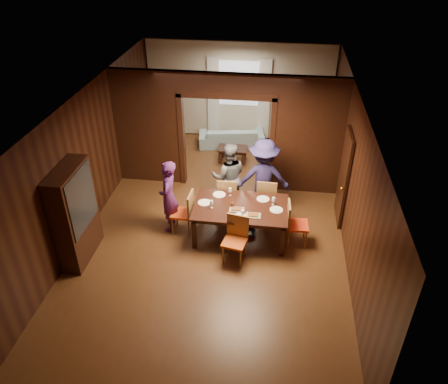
# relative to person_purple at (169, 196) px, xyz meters

# --- Properties ---
(floor) EXTENTS (9.00, 9.00, 0.00)m
(floor) POSITION_rel_person_purple_xyz_m (0.98, 0.35, -0.81)
(floor) COLOR #543317
(floor) RESTS_ON ground
(ceiling) EXTENTS (5.50, 9.00, 0.02)m
(ceiling) POSITION_rel_person_purple_xyz_m (0.98, 0.35, 2.09)
(ceiling) COLOR silver
(ceiling) RESTS_ON room_walls
(room_walls) EXTENTS (5.52, 9.01, 2.90)m
(room_walls) POSITION_rel_person_purple_xyz_m (0.98, 2.24, 0.69)
(room_walls) COLOR black
(room_walls) RESTS_ON floor
(person_purple) EXTENTS (0.43, 0.62, 1.63)m
(person_purple) POSITION_rel_person_purple_xyz_m (0.00, 0.00, 0.00)
(person_purple) COLOR #511E59
(person_purple) RESTS_ON floor
(person_grey) EXTENTS (0.89, 0.75, 1.65)m
(person_grey) POSITION_rel_person_purple_xyz_m (1.16, 0.96, 0.01)
(person_grey) COLOR #58595F
(person_grey) RESTS_ON floor
(person_navy) EXTENTS (1.25, 0.79, 1.84)m
(person_navy) POSITION_rel_person_purple_xyz_m (1.95, 0.84, 0.11)
(person_navy) COLOR #221C47
(person_navy) RESTS_ON floor
(sofa) EXTENTS (2.01, 1.06, 0.56)m
(sofa) POSITION_rel_person_purple_xyz_m (0.84, 4.20, -0.53)
(sofa) COLOR #9ABFCA
(sofa) RESTS_ON floor
(serving_bowl) EXTENTS (0.35, 0.35, 0.09)m
(serving_bowl) POSITION_rel_person_purple_xyz_m (1.70, -0.00, -0.01)
(serving_bowl) COLOR black
(serving_bowl) RESTS_ON dining_table
(dining_table) EXTENTS (1.95, 1.21, 0.76)m
(dining_table) POSITION_rel_person_purple_xyz_m (1.55, -0.10, -0.43)
(dining_table) COLOR black
(dining_table) RESTS_ON floor
(coffee_table) EXTENTS (0.80, 0.50, 0.40)m
(coffee_table) POSITION_rel_person_purple_xyz_m (0.99, 3.23, -0.61)
(coffee_table) COLOR black
(coffee_table) RESTS_ON floor
(chair_left) EXTENTS (0.46, 0.46, 0.97)m
(chair_left) POSITION_rel_person_purple_xyz_m (0.29, -0.08, -0.33)
(chair_left) COLOR #F04816
(chair_left) RESTS_ON floor
(chair_right) EXTENTS (0.47, 0.47, 0.97)m
(chair_right) POSITION_rel_person_purple_xyz_m (2.74, -0.17, -0.33)
(chair_right) COLOR red
(chair_right) RESTS_ON floor
(chair_far_l) EXTENTS (0.45, 0.45, 0.97)m
(chair_far_l) POSITION_rel_person_purple_xyz_m (1.18, 0.70, -0.33)
(chair_far_l) COLOR #D55B14
(chair_far_l) RESTS_ON floor
(chair_far_r) EXTENTS (0.46, 0.46, 0.97)m
(chair_far_r) POSITION_rel_person_purple_xyz_m (2.06, 0.78, -0.33)
(chair_far_r) COLOR red
(chair_far_r) RESTS_ON floor
(chair_near) EXTENTS (0.52, 0.52, 0.97)m
(chair_near) POSITION_rel_person_purple_xyz_m (1.52, -0.89, -0.33)
(chair_near) COLOR #C74812
(chair_near) RESTS_ON floor
(hutch) EXTENTS (0.40, 1.20, 2.00)m
(hutch) POSITION_rel_person_purple_xyz_m (-1.55, -1.15, 0.19)
(hutch) COLOR black
(hutch) RESTS_ON floor
(door_right) EXTENTS (0.06, 0.90, 2.10)m
(door_right) POSITION_rel_person_purple_xyz_m (3.68, 0.85, 0.24)
(door_right) COLOR black
(door_right) RESTS_ON floor
(window_far) EXTENTS (1.20, 0.03, 1.30)m
(window_far) POSITION_rel_person_purple_xyz_m (0.98, 4.79, 0.89)
(window_far) COLOR silver
(window_far) RESTS_ON back_wall
(curtain_left) EXTENTS (0.35, 0.06, 2.40)m
(curtain_left) POSITION_rel_person_purple_xyz_m (0.23, 4.75, 0.44)
(curtain_left) COLOR white
(curtain_left) RESTS_ON back_wall
(curtain_right) EXTENTS (0.35, 0.06, 2.40)m
(curtain_right) POSITION_rel_person_purple_xyz_m (1.73, 4.75, 0.44)
(curtain_right) COLOR white
(curtain_right) RESTS_ON back_wall
(plate_left) EXTENTS (0.27, 0.27, 0.01)m
(plate_left) POSITION_rel_person_purple_xyz_m (0.78, -0.07, -0.05)
(plate_left) COLOR white
(plate_left) RESTS_ON dining_table
(plate_far_l) EXTENTS (0.27, 0.27, 0.01)m
(plate_far_l) POSITION_rel_person_purple_xyz_m (1.05, 0.28, -0.05)
(plate_far_l) COLOR white
(plate_far_l) RESTS_ON dining_table
(plate_far_r) EXTENTS (0.27, 0.27, 0.01)m
(plate_far_r) POSITION_rel_person_purple_xyz_m (1.99, 0.23, -0.05)
(plate_far_r) COLOR silver
(plate_far_r) RESTS_ON dining_table
(plate_right) EXTENTS (0.27, 0.27, 0.01)m
(plate_right) POSITION_rel_person_purple_xyz_m (2.28, -0.13, -0.05)
(plate_right) COLOR silver
(plate_right) RESTS_ON dining_table
(plate_near) EXTENTS (0.27, 0.27, 0.01)m
(plate_near) POSITION_rel_person_purple_xyz_m (1.58, -0.47, -0.05)
(plate_near) COLOR white
(plate_near) RESTS_ON dining_table
(platter_a) EXTENTS (0.30, 0.20, 0.04)m
(platter_a) POSITION_rel_person_purple_xyz_m (1.48, -0.24, -0.04)
(platter_a) COLOR gray
(platter_a) RESTS_ON dining_table
(platter_b) EXTENTS (0.30, 0.20, 0.04)m
(platter_b) POSITION_rel_person_purple_xyz_m (1.83, -0.40, -0.04)
(platter_b) COLOR gray
(platter_b) RESTS_ON dining_table
(wineglass_left) EXTENTS (0.08, 0.08, 0.18)m
(wineglass_left) POSITION_rel_person_purple_xyz_m (0.96, -0.23, 0.04)
(wineglass_left) COLOR silver
(wineglass_left) RESTS_ON dining_table
(wineglass_far) EXTENTS (0.08, 0.08, 0.18)m
(wineglass_far) POSITION_rel_person_purple_xyz_m (1.28, 0.29, 0.04)
(wineglass_far) COLOR silver
(wineglass_far) RESTS_ON dining_table
(wineglass_right) EXTENTS (0.08, 0.08, 0.18)m
(wineglass_right) POSITION_rel_person_purple_xyz_m (2.21, 0.05, 0.04)
(wineglass_right) COLOR white
(wineglass_right) RESTS_ON dining_table
(tumbler) EXTENTS (0.07, 0.07, 0.14)m
(tumbler) POSITION_rel_person_purple_xyz_m (1.62, -0.44, 0.02)
(tumbler) COLOR white
(tumbler) RESTS_ON dining_table
(condiment_jar) EXTENTS (0.08, 0.08, 0.11)m
(condiment_jar) POSITION_rel_person_purple_xyz_m (1.38, -0.14, 0.00)
(condiment_jar) COLOR #471F10
(condiment_jar) RESTS_ON dining_table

